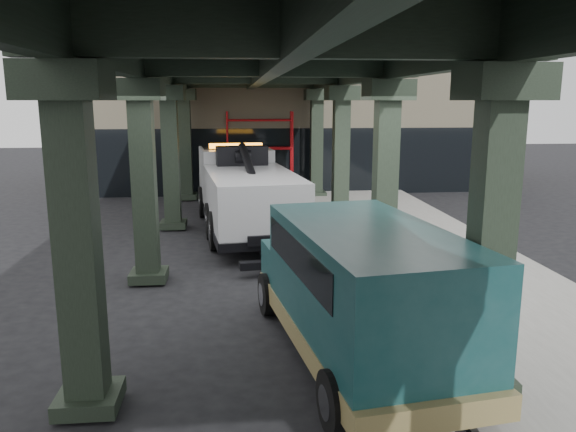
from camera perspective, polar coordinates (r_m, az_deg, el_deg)
ground at (r=12.70m, az=0.31°, el=-9.09°), size 90.00×90.00×0.00m
sidewalk at (r=15.58m, az=16.31°, el=-5.31°), size 5.00×40.00×0.15m
lane_stripe at (r=14.81m, az=6.12°, el=-6.07°), size 0.12×38.00×0.01m
viaduct at (r=13.87m, az=-2.24°, el=15.63°), size 7.40×32.00×6.40m
building at (r=31.98m, az=0.27°, el=10.77°), size 22.00×10.00×8.00m
scaffolding at (r=26.59m, az=-2.89°, el=6.49°), size 3.08×0.88×4.00m
tow_truck at (r=19.62m, az=-4.52°, el=2.82°), size 3.65×9.57×3.06m
towed_van at (r=9.78m, az=7.25°, el=-7.31°), size 3.19×6.39×2.49m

